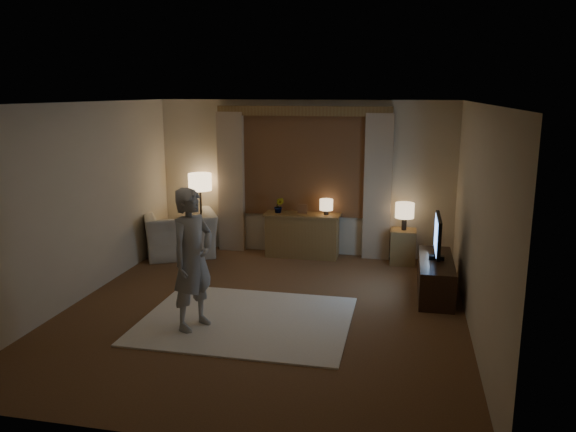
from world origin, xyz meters
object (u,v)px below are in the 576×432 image
(person, at_px, (193,259))
(tv_stand, at_px, (435,277))
(armchair, at_px, (180,234))
(sideboard, at_px, (302,236))
(side_table, at_px, (403,247))

(person, bearing_deg, tv_stand, -35.00)
(armchair, bearing_deg, sideboard, 162.68)
(sideboard, distance_m, tv_stand, 2.55)
(sideboard, height_order, armchair, armchair)
(sideboard, bearing_deg, person, -102.29)
(armchair, distance_m, tv_stand, 4.27)
(sideboard, relative_size, tv_stand, 0.86)
(sideboard, height_order, side_table, sideboard)
(armchair, xyz_separation_m, side_table, (3.69, 0.35, -0.10))
(side_table, height_order, person, person)
(sideboard, distance_m, person, 3.28)
(sideboard, height_order, tv_stand, sideboard)
(tv_stand, bearing_deg, person, -148.09)
(tv_stand, relative_size, person, 0.84)
(tv_stand, bearing_deg, side_table, 108.38)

